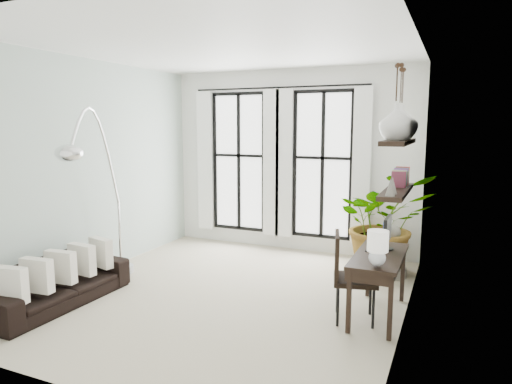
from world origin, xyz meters
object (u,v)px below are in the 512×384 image
Objects in this scene: sofa at (56,283)px; arc_lamp at (95,150)px; desk at (378,259)px; desk_chair at (347,271)px; plant at (384,222)px; buddha at (392,255)px.

sofa is 0.77× the size of arc_lamp.
desk_chair is at bearing -149.03° from desk.
desk_chair reaches higher than sofa.
arc_lamp is at bearing -171.93° from desk.
desk_chair is at bearing -72.82° from sofa.
plant is at bearing -49.45° from sofa.
arc_lamp reaches higher than desk.
buddha is at bearing 66.68° from desk_chair.
plant is 0.50m from buddha.
desk_chair is 1.30× the size of buddha.
plant reaches higher than desk.
sofa is at bearing -143.00° from buddha.
arc_lamp is 3.16× the size of buddha.
desk is at bearing -71.48° from sofa.
desk is 0.51× the size of arc_lamp.
sofa is 1.77m from arc_lamp.
desk is 0.39m from desk_chair.
arc_lamp is (-3.45, -2.28, 1.13)m from plant.
plant is at bearing 33.40° from arc_lamp.
desk_chair is 1.83m from buddha.
sofa is 1.87× the size of desk_chair.
buddha is (-0.03, 1.60, -0.38)m from desk.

